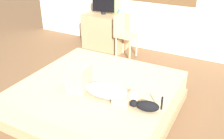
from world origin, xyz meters
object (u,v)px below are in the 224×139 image
at_px(desk, 106,31).
at_px(chair_by_desk, 124,32).
at_px(bed, 99,98).
at_px(cup, 120,11).
at_px(cat, 146,106).
at_px(person_lying, 99,87).
at_px(tv_monitor, 103,5).

distance_m(desk, chair_by_desk, 0.60).
xyz_separation_m(bed, cup, (-0.85, 2.31, 0.57)).
xyz_separation_m(bed, desk, (-1.06, 2.09, 0.15)).
relative_size(bed, cat, 5.66).
distance_m(cup, chair_by_desk, 0.62).
distance_m(desk, cup, 0.51).
height_order(person_lying, cup, cup).
height_order(cat, chair_by_desk, chair_by_desk).
height_order(desk, cup, cup).
relative_size(cat, tv_monitor, 0.73).
distance_m(tv_monitor, chair_by_desk, 0.76).
bearing_deg(person_lying, desk, 117.60).
distance_m(cat, cup, 3.04).
distance_m(person_lying, cup, 2.73).
relative_size(tv_monitor, chair_by_desk, 0.56).
xyz_separation_m(desk, tv_monitor, (-0.05, -0.00, 0.55)).
bearing_deg(cat, person_lying, 176.73).
bearing_deg(bed, tv_monitor, 117.97).
bearing_deg(desk, cup, 45.15).
bearing_deg(cup, person_lying, -68.55).
bearing_deg(tv_monitor, chair_by_desk, -22.46).
xyz_separation_m(cat, tv_monitor, (-1.88, 2.35, 0.42)).
height_order(bed, person_lying, person_lying).
bearing_deg(cup, chair_by_desk, -55.02).
bearing_deg(chair_by_desk, desk, 155.65).
relative_size(bed, person_lying, 2.11).
xyz_separation_m(desk, cup, (0.22, 0.22, 0.41)).
xyz_separation_m(tv_monitor, cup, (0.27, 0.22, -0.14)).
bearing_deg(tv_monitor, bed, -62.03).
bearing_deg(desk, bed, -63.13).
relative_size(cup, chair_by_desk, 0.10).
relative_size(bed, chair_by_desk, 2.31).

